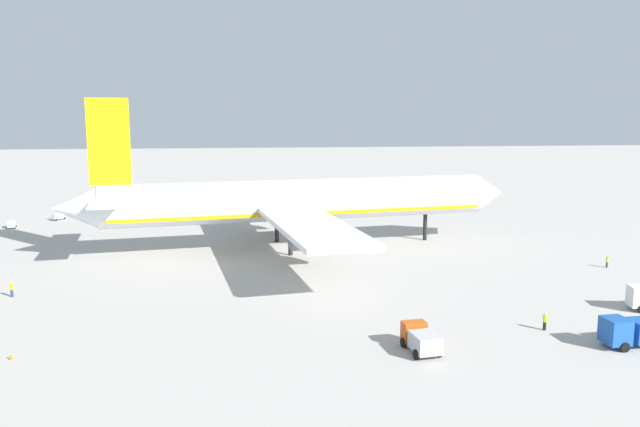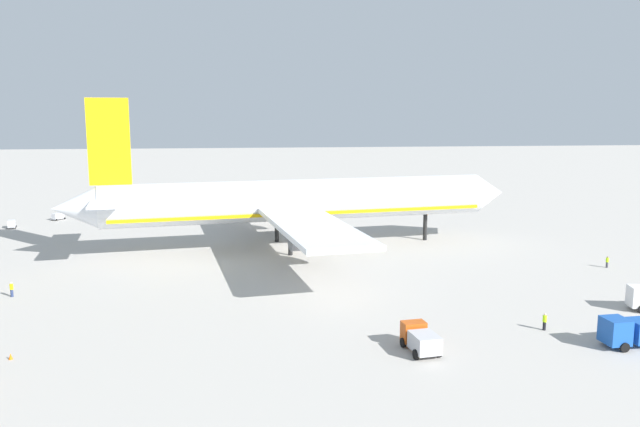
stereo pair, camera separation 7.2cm
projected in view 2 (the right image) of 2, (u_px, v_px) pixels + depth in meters
The scene contains 12 objects.
ground_plane at pixel (302, 247), 101.08m from camera, with size 600.00×600.00×0.00m, color #ADA8A0.
airliner at pixel (294, 201), 99.47m from camera, with size 73.78×67.68×23.65m.
service_truck_0 at pixel (420, 339), 56.37m from camera, with size 2.93×4.90×2.32m.
service_truck_2 at pixel (638, 330), 57.79m from camera, with size 7.06×2.95×2.81m.
baggage_cart_0 at pixel (12, 224), 117.60m from camera, with size 2.00×3.02×1.50m.
baggage_cart_1 at pixel (58, 216), 126.80m from camera, with size 2.65×3.18×1.38m.
ground_worker_0 at pixel (12, 289), 73.45m from camera, with size 0.53×0.53×1.78m.
ground_worker_1 at pixel (545, 322), 62.10m from camera, with size 0.53×0.53×1.74m.
ground_worker_2 at pixel (607, 262), 87.40m from camera, with size 0.56×0.56×1.60m.
traffic_cone_1 at pixel (427, 214), 132.59m from camera, with size 0.36×0.36×0.55m, color orange.
traffic_cone_2 at pixel (11, 356), 54.79m from camera, with size 0.36×0.36×0.55m, color orange.
traffic_cone_3 at pixel (370, 209), 139.43m from camera, with size 0.36×0.36×0.55m, color orange.
Camera 2 is at (-9.75, -98.50, 21.38)m, focal length 35.00 mm.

